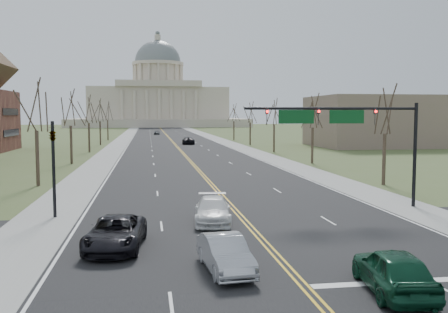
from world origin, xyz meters
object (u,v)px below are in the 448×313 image
object	(u,v)px
car_far_nb	(188,141)
car_far_sb	(157,132)
signal_mast	(346,124)
car_sb_inner_second	(213,210)
car_sb_inner_lead	(225,254)
car_nb_inner_lead	(393,270)
car_sb_outer_lead	(115,233)
signal_left	(53,158)

from	to	relation	value
car_far_nb	car_far_sb	size ratio (longest dim) A/B	1.32
signal_mast	car_sb_inner_second	bearing A→B (deg)	-162.46
car_sb_inner_lead	car_far_sb	bearing A→B (deg)	84.47
signal_mast	car_nb_inner_lead	distance (m)	16.91
car_nb_inner_lead	car_far_nb	bearing A→B (deg)	-82.49
car_far_nb	car_sb_inner_second	bearing A→B (deg)	88.95
car_nb_inner_lead	car_far_sb	bearing A→B (deg)	-80.17
car_sb_outer_lead	car_sb_inner_lead	bearing A→B (deg)	-36.19
car_sb_inner_lead	car_far_sb	distance (m)	137.34
signal_mast	car_far_nb	distance (m)	74.95
signal_mast	car_far_sb	xyz separation A→B (m)	(-10.35, 125.17, -5.05)
car_sb_inner_second	car_sb_inner_lead	bearing A→B (deg)	-87.56
car_nb_inner_lead	car_sb_outer_lead	bearing A→B (deg)	-28.96
car_far_nb	car_far_sb	distance (m)	50.85
signal_left	signal_mast	bearing A→B (deg)	-0.00
car_sb_inner_lead	signal_left	bearing A→B (deg)	120.38
car_nb_inner_lead	signal_mast	bearing A→B (deg)	-98.72
signal_left	car_nb_inner_lead	distance (m)	21.41
car_sb_outer_lead	car_far_sb	world-z (taller)	car_sb_outer_lead
signal_mast	car_sb_inner_second	xyz separation A→B (m)	(-9.41, -2.97, -5.01)
signal_mast	car_nb_inner_lead	xyz separation A→B (m)	(-4.50, -15.54, -4.93)
signal_mast	car_sb_inner_second	world-z (taller)	signal_mast
signal_mast	car_sb_outer_lead	size ratio (longest dim) A/B	2.22
signal_mast	car_sb_inner_lead	world-z (taller)	signal_mast
car_sb_inner_lead	car_nb_inner_lead	bearing A→B (deg)	-36.67
signal_left	car_sb_inner_lead	bearing A→B (deg)	-53.98
car_sb_outer_lead	car_far_nb	bearing A→B (deg)	88.83
signal_mast	car_sb_inner_lead	xyz separation A→B (m)	(-10.09, -12.18, -5.02)
signal_mast	car_nb_inner_lead	world-z (taller)	signal_mast
car_sb_outer_lead	car_far_nb	xyz separation A→B (m)	(10.14, 82.62, -0.00)
car_sb_inner_second	car_far_sb	world-z (taller)	car_sb_inner_second
car_nb_inner_lead	car_sb_inner_second	xyz separation A→B (m)	(-4.90, 12.56, -0.08)
car_sb_inner_second	car_far_sb	distance (m)	128.14
car_sb_inner_lead	car_sb_inner_second	size ratio (longest dim) A/B	0.87
signal_left	car_nb_inner_lead	bearing A→B (deg)	-47.09
signal_left	car_sb_inner_second	xyz separation A→B (m)	(9.54, -2.97, -2.96)
car_nb_inner_lead	car_far_sb	xyz separation A→B (m)	(-5.85, 140.70, -0.12)
signal_mast	car_sb_outer_lead	bearing A→B (deg)	-151.56
car_sb_inner_lead	car_far_sb	world-z (taller)	car_sb_inner_lead
signal_left	car_far_nb	xyz separation A→B (m)	(14.34, 74.64, -2.95)
signal_left	car_far_nb	size ratio (longest dim) A/B	1.10
car_far_sb	car_nb_inner_lead	bearing A→B (deg)	-84.28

